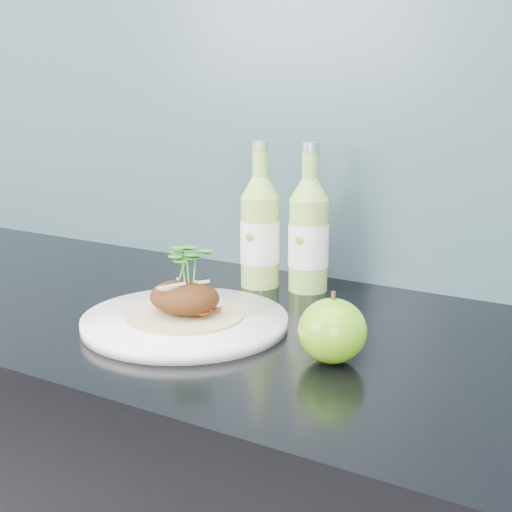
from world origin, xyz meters
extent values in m
cube|color=#6893A3|center=(0.00, 1.99, 1.25)|extent=(4.00, 0.02, 0.70)
cylinder|color=white|center=(-0.09, 1.63, 0.91)|extent=(0.32, 0.32, 0.02)
cylinder|color=tan|center=(-0.09, 1.63, 0.92)|extent=(0.17, 0.17, 0.00)
ellipsoid|color=#4D270E|center=(-0.09, 1.63, 0.94)|extent=(0.10, 0.09, 0.05)
ellipsoid|color=#469610|center=(0.15, 1.62, 0.94)|extent=(0.10, 0.10, 0.08)
cylinder|color=#472D14|center=(0.15, 1.62, 0.98)|extent=(0.01, 0.00, 0.01)
cylinder|color=#97C753|center=(-0.11, 1.87, 0.98)|extent=(0.08, 0.08, 0.15)
cone|color=#97C753|center=(-0.11, 1.87, 1.07)|extent=(0.06, 0.06, 0.03)
cylinder|color=#97C753|center=(-0.11, 1.87, 1.11)|extent=(0.03, 0.03, 0.04)
cylinder|color=silver|center=(-0.11, 1.87, 1.14)|extent=(0.03, 0.03, 0.01)
cylinder|color=white|center=(-0.11, 1.87, 0.98)|extent=(0.08, 0.08, 0.07)
ellipsoid|color=#59A533|center=(-0.11, 1.84, 0.99)|extent=(0.01, 0.00, 0.01)
cylinder|color=#91C150|center=(-0.03, 1.89, 0.98)|extent=(0.08, 0.08, 0.15)
cone|color=#91C150|center=(-0.03, 1.89, 1.07)|extent=(0.06, 0.06, 0.03)
cylinder|color=#91C150|center=(-0.03, 1.89, 1.11)|extent=(0.03, 0.03, 0.04)
cylinder|color=silver|center=(-0.03, 1.89, 1.14)|extent=(0.03, 0.03, 0.01)
cylinder|color=white|center=(-0.03, 1.89, 0.98)|extent=(0.09, 0.09, 0.07)
ellipsoid|color=#59A533|center=(-0.03, 1.86, 0.99)|extent=(0.01, 0.00, 0.01)
camera|label=1|loc=(0.50, 0.88, 1.23)|focal=50.00mm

